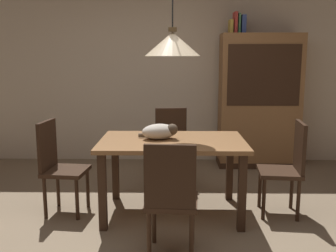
# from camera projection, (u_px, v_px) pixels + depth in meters

# --- Properties ---
(ground) EXTENTS (10.00, 10.00, 0.00)m
(ground) POSITION_uv_depth(u_px,v_px,m) (163.00, 239.00, 3.35)
(ground) COLOR #847056
(back_wall) EXTENTS (6.40, 0.10, 2.90)m
(back_wall) POSITION_uv_depth(u_px,v_px,m) (168.00, 63.00, 5.70)
(back_wall) COLOR beige
(back_wall) RESTS_ON ground
(dining_table) EXTENTS (1.40, 0.90, 0.75)m
(dining_table) POSITION_uv_depth(u_px,v_px,m) (172.00, 150.00, 3.79)
(dining_table) COLOR olive
(dining_table) RESTS_ON ground
(chair_right_side) EXTENTS (0.44, 0.44, 0.93)m
(chair_right_side) POSITION_uv_depth(u_px,v_px,m) (288.00, 164.00, 3.79)
(chair_right_side) COLOR #382316
(chair_right_side) RESTS_ON ground
(chair_near_front) EXTENTS (0.43, 0.43, 0.93)m
(chair_near_front) POSITION_uv_depth(u_px,v_px,m) (171.00, 195.00, 2.95)
(chair_near_front) COLOR #382316
(chair_near_front) RESTS_ON ground
(chair_left_side) EXTENTS (0.44, 0.44, 0.93)m
(chair_left_side) POSITION_uv_depth(u_px,v_px,m) (58.00, 163.00, 3.84)
(chair_left_side) COLOR #382316
(chair_left_side) RESTS_ON ground
(chair_far_back) EXTENTS (0.44, 0.44, 0.93)m
(chair_far_back) POSITION_uv_depth(u_px,v_px,m) (172.00, 144.00, 4.67)
(chair_far_back) COLOR #382316
(chair_far_back) RESTS_ON ground
(cat_sleeping) EXTENTS (0.40, 0.30, 0.16)m
(cat_sleeping) POSITION_uv_depth(u_px,v_px,m) (160.00, 131.00, 3.79)
(cat_sleeping) COLOR beige
(cat_sleeping) RESTS_ON dining_table
(pendant_lamp) EXTENTS (0.52, 0.52, 1.30)m
(pendant_lamp) POSITION_uv_depth(u_px,v_px,m) (173.00, 44.00, 3.61)
(pendant_lamp) COLOR beige
(hutch_bookcase) EXTENTS (1.12, 0.45, 1.85)m
(hutch_bookcase) POSITION_uv_depth(u_px,v_px,m) (259.00, 104.00, 5.46)
(hutch_bookcase) COLOR olive
(hutch_bookcase) RESTS_ON ground
(book_yellow_short) EXTENTS (0.04, 0.20, 0.18)m
(book_yellow_short) POSITION_uv_depth(u_px,v_px,m) (231.00, 27.00, 5.28)
(book_yellow_short) COLOR gold
(book_yellow_short) RESTS_ON hutch_bookcase
(book_red_tall) EXTENTS (0.04, 0.22, 0.28)m
(book_red_tall) POSITION_uv_depth(u_px,v_px,m) (235.00, 23.00, 5.27)
(book_red_tall) COLOR #B73833
(book_red_tall) RESTS_ON hutch_bookcase
(book_green_slim) EXTENTS (0.03, 0.20, 0.26)m
(book_green_slim) POSITION_uv_depth(u_px,v_px,m) (239.00, 24.00, 5.27)
(book_green_slim) COLOR #427A4C
(book_green_slim) RESTS_ON hutch_bookcase
(book_blue_wide) EXTENTS (0.06, 0.24, 0.24)m
(book_blue_wide) POSITION_uv_depth(u_px,v_px,m) (243.00, 24.00, 5.27)
(book_blue_wide) COLOR #384C93
(book_blue_wide) RESTS_ON hutch_bookcase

